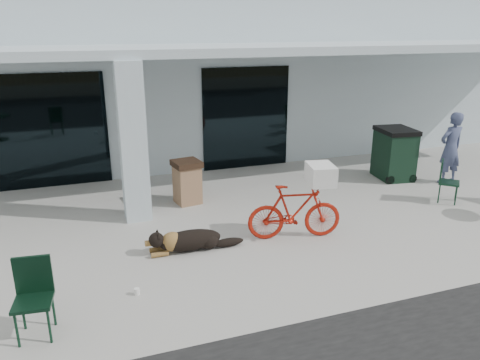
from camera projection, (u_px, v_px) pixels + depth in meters
name	position (u px, v px, depth m)	size (l,w,h in m)	color
ground	(246.00, 256.00, 7.93)	(80.00, 80.00, 0.00)	#A3A19A
building	(155.00, 74.00, 14.84)	(22.00, 7.00, 4.50)	silver
storefront_glass_left	(46.00, 132.00, 10.96)	(2.80, 0.06, 2.70)	black
storefront_glass_right	(246.00, 118.00, 12.53)	(2.40, 0.06, 2.70)	black
column	(133.00, 143.00, 9.03)	(0.50, 0.50, 3.12)	silver
overhang	(190.00, 50.00, 10.14)	(22.00, 2.80, 0.18)	silver
bicycle	(295.00, 212.00, 8.46)	(0.48, 1.72, 1.03)	#AC1C0D
laundry_basket	(321.00, 174.00, 8.30)	(0.60, 0.44, 0.35)	white
dog	(190.00, 239.00, 8.08)	(1.26, 0.42, 0.42)	black
cup_near_dog	(137.00, 291.00, 6.78)	(0.08, 0.08, 0.10)	white
cafe_chair_near	(33.00, 301.00, 5.75)	(0.46, 0.50, 1.01)	#11311F
cafe_chair_far_a	(449.00, 182.00, 10.23)	(0.42, 0.46, 0.93)	#11311F
person	(451.00, 148.00, 11.37)	(0.64, 0.42, 1.76)	#3D4667
trash_receptacle	(187.00, 182.00, 10.18)	(0.56, 0.56, 0.96)	#886447
wheeled_bin	(394.00, 153.00, 11.80)	(0.79, 1.01, 1.29)	black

